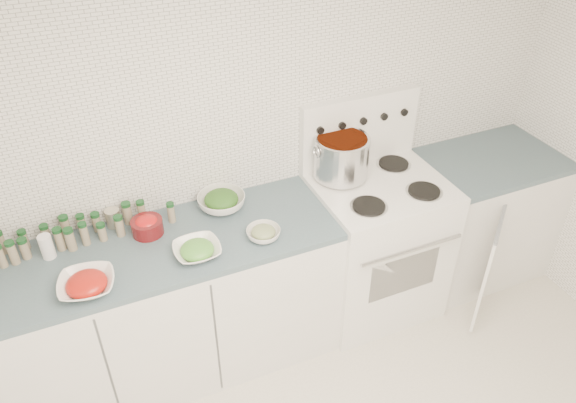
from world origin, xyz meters
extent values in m
cube|color=white|center=(0.00, 1.51, 1.25)|extent=(3.50, 0.02, 2.50)
cube|color=white|center=(-0.82, 1.19, 0.43)|extent=(1.85, 0.62, 0.86)
cube|color=#415561|center=(-0.82, 1.19, 0.88)|extent=(1.85, 0.62, 0.03)
cube|color=white|center=(0.48, 1.18, 0.46)|extent=(0.76, 0.65, 0.92)
cube|color=black|center=(0.48, 0.86, 0.50)|extent=(0.45, 0.01, 0.28)
cylinder|color=silver|center=(0.48, 0.82, 0.72)|extent=(0.65, 0.02, 0.02)
cube|color=white|center=(0.48, 1.18, 0.93)|extent=(0.76, 0.65, 0.01)
cube|color=white|center=(0.48, 1.47, 1.15)|extent=(0.76, 0.06, 0.43)
cylinder|color=silver|center=(0.30, 1.02, 0.94)|extent=(0.21, 0.21, 0.01)
cylinder|color=black|center=(0.30, 1.02, 0.94)|extent=(0.18, 0.18, 0.01)
cylinder|color=silver|center=(0.66, 1.02, 0.94)|extent=(0.21, 0.21, 0.01)
cylinder|color=black|center=(0.66, 1.02, 0.94)|extent=(0.18, 0.18, 0.01)
cylinder|color=silver|center=(0.30, 1.33, 0.94)|extent=(0.21, 0.21, 0.01)
cylinder|color=black|center=(0.30, 1.33, 0.94)|extent=(0.18, 0.18, 0.01)
cylinder|color=silver|center=(0.66, 1.33, 0.94)|extent=(0.21, 0.21, 0.01)
cylinder|color=black|center=(0.66, 1.33, 0.94)|extent=(0.18, 0.18, 0.01)
cylinder|color=black|center=(0.20, 1.44, 1.22)|extent=(0.04, 0.02, 0.04)
cylinder|color=black|center=(0.34, 1.44, 1.22)|extent=(0.04, 0.02, 0.04)
cylinder|color=black|center=(0.48, 1.44, 1.22)|extent=(0.04, 0.02, 0.04)
cylinder|color=black|center=(0.62, 1.44, 1.22)|extent=(0.04, 0.02, 0.04)
cylinder|color=black|center=(0.76, 1.44, 1.22)|extent=(0.04, 0.02, 0.04)
cube|color=white|center=(1.30, 1.19, 0.43)|extent=(0.89, 0.62, 0.86)
cube|color=#415561|center=(1.30, 1.19, 0.88)|extent=(0.89, 0.62, 0.03)
cube|color=white|center=(1.02, 0.75, 0.43)|extent=(0.31, 0.28, 0.70)
cylinder|color=silver|center=(0.30, 1.35, 1.07)|extent=(0.32, 0.32, 0.24)
cylinder|color=orange|center=(0.30, 1.35, 1.17)|extent=(0.29, 0.29, 0.03)
torus|color=silver|center=(0.14, 1.35, 1.14)|extent=(0.01, 0.08, 0.08)
torus|color=silver|center=(0.46, 1.35, 1.14)|extent=(0.01, 0.08, 0.08)
imported|color=white|center=(-1.19, 1.01, 0.93)|extent=(0.30, 0.30, 0.06)
ellipsoid|color=red|center=(-1.19, 1.01, 0.94)|extent=(0.18, 0.18, 0.08)
imported|color=white|center=(-0.66, 1.04, 0.93)|extent=(0.23, 0.23, 0.06)
ellipsoid|color=#3F892D|center=(-0.66, 1.04, 0.94)|extent=(0.17, 0.17, 0.08)
imported|color=white|center=(-0.43, 1.37, 0.94)|extent=(0.33, 0.33, 0.08)
ellipsoid|color=#225016|center=(-0.43, 1.37, 0.96)|extent=(0.19, 0.19, 0.09)
imported|color=white|center=(-0.31, 1.04, 0.93)|extent=(0.23, 0.23, 0.05)
ellipsoid|color=#2E4C1E|center=(-0.31, 1.04, 0.94)|extent=(0.13, 0.13, 0.06)
cylinder|color=#550E11|center=(-0.85, 1.31, 0.94)|extent=(0.16, 0.16, 0.08)
ellipsoid|color=red|center=(-0.85, 1.31, 0.97)|extent=(0.12, 0.12, 0.06)
cylinder|color=white|center=(-1.34, 1.32, 0.96)|extent=(0.08, 0.08, 0.13)
cylinder|color=#B5AE99|center=(-1.00, 1.45, 0.95)|extent=(0.08, 0.08, 0.10)
cylinder|color=gray|center=(-1.54, 1.45, 0.96)|extent=(0.04, 0.04, 0.11)
cylinder|color=gray|center=(-1.44, 1.44, 0.95)|extent=(0.04, 0.04, 0.09)
cylinder|color=#113E1A|center=(-1.44, 1.44, 1.00)|extent=(0.04, 0.04, 0.02)
cylinder|color=gray|center=(-1.33, 1.43, 0.95)|extent=(0.04, 0.04, 0.10)
cylinder|color=#113E1A|center=(-1.33, 1.43, 1.01)|extent=(0.04, 0.04, 0.02)
cylinder|color=gray|center=(-1.23, 1.44, 0.96)|extent=(0.05, 0.05, 0.12)
cylinder|color=#113E1A|center=(-1.23, 1.44, 1.03)|extent=(0.05, 0.05, 0.02)
cylinder|color=gray|center=(-1.16, 1.44, 0.95)|extent=(0.04, 0.04, 0.10)
cylinder|color=#113E1A|center=(-1.16, 1.44, 1.01)|extent=(0.04, 0.04, 0.02)
cylinder|color=gray|center=(-1.08, 1.44, 0.95)|extent=(0.04, 0.04, 0.09)
cylinder|color=#113E1A|center=(-1.08, 1.44, 1.00)|extent=(0.05, 0.05, 0.02)
cylinder|color=gray|center=(-0.92, 1.44, 0.96)|extent=(0.05, 0.05, 0.11)
cylinder|color=#113E1A|center=(-0.92, 1.44, 1.02)|extent=(0.05, 0.05, 0.02)
cylinder|color=gray|center=(-0.85, 1.44, 0.95)|extent=(0.04, 0.04, 0.11)
cylinder|color=#113E1A|center=(-0.85, 1.44, 1.02)|extent=(0.04, 0.04, 0.02)
cylinder|color=gray|center=(-1.54, 1.34, 0.96)|extent=(0.04, 0.04, 0.11)
cylinder|color=gray|center=(-1.44, 1.36, 0.95)|extent=(0.04, 0.04, 0.10)
cylinder|color=#113E1A|center=(-1.44, 1.36, 1.01)|extent=(0.05, 0.05, 0.02)
cylinder|color=gray|center=(-1.27, 1.36, 0.96)|extent=(0.04, 0.04, 0.11)
cylinder|color=#113E1A|center=(-1.27, 1.36, 1.02)|extent=(0.05, 0.05, 0.02)
cylinder|color=gray|center=(-1.22, 1.34, 0.96)|extent=(0.05, 0.05, 0.11)
cylinder|color=#113E1A|center=(-1.22, 1.34, 1.02)|extent=(0.05, 0.05, 0.02)
cylinder|color=gray|center=(-1.15, 1.35, 0.96)|extent=(0.04, 0.04, 0.11)
cylinder|color=#113E1A|center=(-1.15, 1.35, 1.02)|extent=(0.04, 0.04, 0.02)
cylinder|color=gray|center=(-1.07, 1.35, 0.94)|extent=(0.04, 0.04, 0.09)
cylinder|color=#113E1A|center=(-1.07, 1.35, 0.99)|extent=(0.04, 0.04, 0.02)
cylinder|color=gray|center=(-0.98, 1.35, 0.95)|extent=(0.04, 0.04, 0.10)
cylinder|color=#113E1A|center=(-0.98, 1.35, 1.01)|extent=(0.05, 0.05, 0.02)
cylinder|color=gray|center=(-0.71, 1.36, 0.95)|extent=(0.04, 0.04, 0.10)
cylinder|color=#113E1A|center=(-0.71, 1.36, 1.01)|extent=(0.04, 0.04, 0.02)
cylinder|color=gray|center=(-1.49, 1.34, 0.96)|extent=(0.04, 0.04, 0.12)
cylinder|color=#113E1A|center=(-1.49, 1.34, 1.02)|extent=(0.05, 0.05, 0.02)
camera|label=1|loc=(-1.09, -1.07, 2.75)|focal=35.00mm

